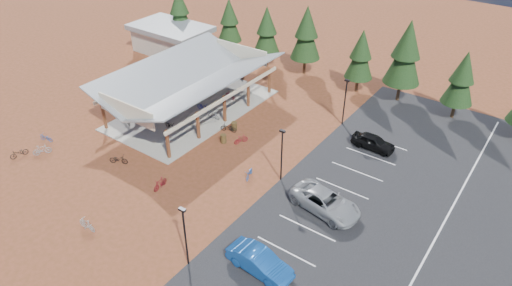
% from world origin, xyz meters
% --- Properties ---
extents(ground, '(140.00, 140.00, 0.00)m').
position_xyz_m(ground, '(0.00, 0.00, 0.00)').
color(ground, '#573017').
rests_on(ground, ground).
extents(asphalt_lot, '(27.00, 44.00, 0.04)m').
position_xyz_m(asphalt_lot, '(18.50, 3.00, 0.02)').
color(asphalt_lot, black).
rests_on(asphalt_lot, ground).
extents(concrete_pad, '(10.60, 18.60, 0.10)m').
position_xyz_m(concrete_pad, '(-10.00, 7.00, 0.05)').
color(concrete_pad, gray).
rests_on(concrete_pad, ground).
extents(bike_pavilion, '(11.65, 19.40, 4.97)m').
position_xyz_m(bike_pavilion, '(-10.00, 7.00, 3.82)').
color(bike_pavilion, '#5C311A').
rests_on(bike_pavilion, concrete_pad).
extents(outbuilding, '(11.00, 7.00, 3.90)m').
position_xyz_m(outbuilding, '(-24.00, 18.00, 2.03)').
color(outbuilding, '#ADA593').
rests_on(outbuilding, ground).
extents(lamp_post_0, '(0.50, 0.25, 5.14)m').
position_xyz_m(lamp_post_0, '(5.00, -10.00, 2.98)').
color(lamp_post_0, black).
rests_on(lamp_post_0, ground).
extents(lamp_post_1, '(0.50, 0.25, 5.14)m').
position_xyz_m(lamp_post_1, '(5.00, 2.00, 2.98)').
color(lamp_post_1, black).
rests_on(lamp_post_1, ground).
extents(lamp_post_2, '(0.50, 0.25, 5.14)m').
position_xyz_m(lamp_post_2, '(5.00, 14.00, 2.98)').
color(lamp_post_2, black).
rests_on(lamp_post_2, ground).
extents(trash_bin_0, '(0.60, 0.60, 0.90)m').
position_xyz_m(trash_bin_0, '(-2.96, 3.73, 0.45)').
color(trash_bin_0, '#463419').
rests_on(trash_bin_0, ground).
extents(trash_bin_1, '(0.60, 0.60, 0.90)m').
position_xyz_m(trash_bin_1, '(-3.59, 6.28, 0.45)').
color(trash_bin_1, '#463419').
rests_on(trash_bin_1, ground).
extents(pine_0, '(3.59, 3.59, 8.36)m').
position_xyz_m(pine_0, '(-24.93, 21.01, 5.10)').
color(pine_0, '#382314').
rests_on(pine_0, ground).
extents(pine_1, '(3.33, 3.33, 7.76)m').
position_xyz_m(pine_1, '(-17.06, 22.61, 4.74)').
color(pine_1, '#382314').
rests_on(pine_1, ground).
extents(pine_2, '(3.43, 3.43, 8.00)m').
position_xyz_m(pine_2, '(-10.36, 21.96, 4.88)').
color(pine_2, '#382314').
rests_on(pine_2, ground).
extents(pine_3, '(3.79, 3.79, 8.83)m').
position_xyz_m(pine_3, '(-4.94, 22.79, 5.40)').
color(pine_3, '#382314').
rests_on(pine_3, ground).
extents(pine_4, '(3.31, 3.31, 7.71)m').
position_xyz_m(pine_4, '(2.87, 21.90, 4.71)').
color(pine_4, '#382314').
rests_on(pine_4, ground).
extents(pine_5, '(4.10, 4.10, 9.56)m').
position_xyz_m(pine_5, '(7.76, 22.62, 5.84)').
color(pine_5, '#382314').
rests_on(pine_5, ground).
extents(pine_6, '(3.28, 3.28, 7.65)m').
position_xyz_m(pine_6, '(14.11, 22.23, 4.67)').
color(pine_6, '#382314').
rests_on(pine_6, ground).
extents(bike_0, '(2.00, 1.25, 0.99)m').
position_xyz_m(bike_0, '(-13.54, 0.48, 0.60)').
color(bike_0, black).
rests_on(bike_0, concrete_pad).
extents(bike_1, '(1.69, 0.73, 0.98)m').
position_xyz_m(bike_1, '(-13.20, 3.84, 0.59)').
color(bike_1, gray).
rests_on(bike_1, concrete_pad).
extents(bike_2, '(1.91, 1.11, 0.95)m').
position_xyz_m(bike_2, '(-11.71, 9.09, 0.58)').
color(bike_2, navy).
rests_on(bike_2, concrete_pad).
extents(bike_3, '(1.56, 0.81, 0.90)m').
position_xyz_m(bike_3, '(-12.61, 12.76, 0.55)').
color(bike_3, maroon).
rests_on(bike_3, concrete_pad).
extents(bike_4, '(1.72, 0.85, 0.87)m').
position_xyz_m(bike_4, '(-8.94, 2.35, 0.53)').
color(bike_4, black).
rests_on(bike_4, concrete_pad).
extents(bike_5, '(1.56, 0.52, 0.92)m').
position_xyz_m(bike_5, '(-6.65, 6.63, 0.56)').
color(bike_5, gray).
rests_on(bike_5, concrete_pad).
extents(bike_6, '(1.64, 0.58, 0.86)m').
position_xyz_m(bike_6, '(-8.89, 7.42, 0.53)').
color(bike_6, navy).
rests_on(bike_6, concrete_pad).
extents(bike_7, '(1.54, 0.70, 0.89)m').
position_xyz_m(bike_7, '(-8.19, 11.41, 0.55)').
color(bike_7, maroon).
rests_on(bike_7, concrete_pad).
extents(bike_8, '(0.85, 1.78, 0.90)m').
position_xyz_m(bike_8, '(-17.14, -9.57, 0.45)').
color(bike_8, black).
rests_on(bike_8, ground).
extents(bike_9, '(1.26, 1.72, 1.02)m').
position_xyz_m(bike_9, '(-15.76, -8.04, 0.51)').
color(bike_9, gray).
rests_on(bike_9, ground).
extents(bike_10, '(1.63, 0.89, 0.81)m').
position_xyz_m(bike_10, '(-17.53, -6.48, 0.41)').
color(bike_10, navy).
rests_on(bike_10, ground).
extents(bike_11, '(0.66, 1.74, 1.02)m').
position_xyz_m(bike_11, '(-2.80, -5.09, 0.51)').
color(bike_11, maroon).
rests_on(bike_11, ground).
extents(bike_12, '(1.85, 1.36, 0.93)m').
position_xyz_m(bike_12, '(-8.61, -4.76, 0.46)').
color(bike_12, black).
rests_on(bike_12, ground).
extents(bike_13, '(1.75, 0.58, 1.03)m').
position_xyz_m(bike_13, '(-3.66, -12.00, 0.52)').
color(bike_13, '#979C9F').
rests_on(bike_13, ground).
extents(bike_14, '(1.13, 1.80, 0.89)m').
position_xyz_m(bike_14, '(2.55, 0.63, 0.45)').
color(bike_14, '#234F9A').
rests_on(bike_14, ground).
extents(bike_15, '(1.02, 1.59, 0.93)m').
position_xyz_m(bike_15, '(-1.44, 4.64, 0.47)').
color(bike_15, maroon).
rests_on(bike_15, ground).
extents(bike_16, '(1.85, 1.09, 0.92)m').
position_xyz_m(bike_16, '(-3.83, 5.62, 0.46)').
color(bike_16, black).
rests_on(bike_16, ground).
extents(car_1, '(5.04, 2.02, 1.63)m').
position_xyz_m(car_1, '(9.47, -7.56, 0.85)').
color(car_1, '#144896').
rests_on(car_1, asphalt_lot).
extents(car_2, '(6.39, 3.75, 1.67)m').
position_xyz_m(car_2, '(10.13, 0.69, 0.87)').
color(car_2, gray).
rests_on(car_2, asphalt_lot).
extents(car_4, '(4.24, 1.72, 1.44)m').
position_xyz_m(car_4, '(9.58, 11.40, 0.76)').
color(car_4, black).
rests_on(car_4, asphalt_lot).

